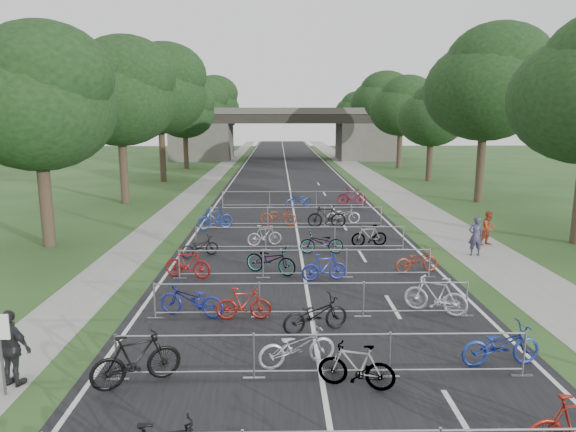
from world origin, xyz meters
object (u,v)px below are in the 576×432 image
Objects in this scene: overpass_bridge at (285,134)px; pedestrian_b at (489,228)px; pedestrian_c at (12,349)px; pedestrian_a at (476,236)px.

overpass_bridge is 50.10m from pedestrian_b.
overpass_bridge is 19.32× the size of pedestrian_b.
overpass_bridge reaches higher than pedestrian_c.
pedestrian_c is (-14.22, -10.53, 0.02)m from pedestrian_a.
pedestrian_c is at bearing -96.30° from overpass_bridge.
overpass_bridge is 18.29× the size of pedestrian_a.
pedestrian_c reaches higher than pedestrian_a.
pedestrian_c is at bearing -167.84° from pedestrian_b.
pedestrian_b is at bearing -127.37° from pedestrian_a.
overpass_bridge is 17.90× the size of pedestrian_c.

